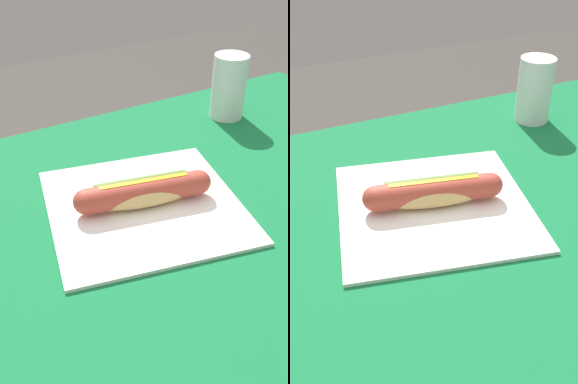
{
  "view_description": "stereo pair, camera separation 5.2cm",
  "coord_description": "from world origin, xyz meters",
  "views": [
    {
      "loc": [
        -0.29,
        -0.44,
        1.16
      ],
      "look_at": [
        -0.01,
        0.05,
        0.77
      ],
      "focal_mm": 40.93,
      "sensor_mm": 36.0,
      "label": 1
    },
    {
      "loc": [
        -0.25,
        -0.46,
        1.16
      ],
      "look_at": [
        -0.01,
        0.05,
        0.77
      ],
      "focal_mm": 40.93,
      "sensor_mm": 36.0,
      "label": 2
    }
  ],
  "objects": [
    {
      "name": "drinking_cup",
      "position": [
        0.32,
        0.25,
        0.81
      ],
      "size": [
        0.07,
        0.07,
        0.14
      ],
      "primitive_type": "cylinder",
      "color": "white",
      "rests_on": "dining_table"
    },
    {
      "name": "dining_table",
      "position": [
        0.0,
        0.0,
        0.6
      ],
      "size": [
        1.26,
        0.79,
        0.74
      ],
      "color": "brown",
      "rests_on": "ground"
    },
    {
      "name": "hot_dog",
      "position": [
        -0.01,
        0.05,
        0.77
      ],
      "size": [
        0.22,
        0.09,
        0.05
      ],
      "color": "#DBB26B",
      "rests_on": "paper_wrapper"
    },
    {
      "name": "paper_wrapper",
      "position": [
        -0.01,
        0.05,
        0.74
      ],
      "size": [
        0.36,
        0.35,
        0.01
      ],
      "primitive_type": "cube",
      "rotation": [
        0.0,
        0.0,
        -0.22
      ],
      "color": "white",
      "rests_on": "dining_table"
    }
  ]
}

